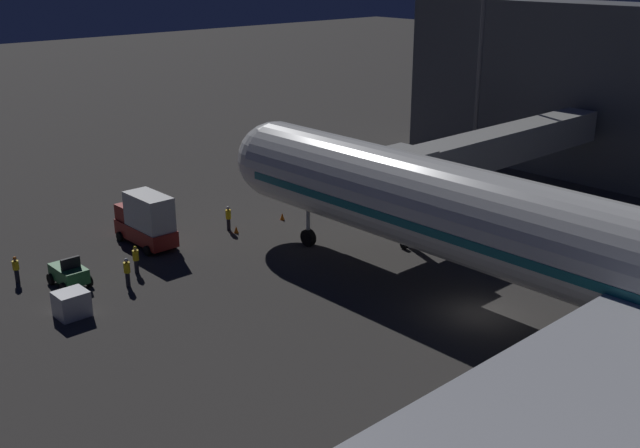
{
  "coord_description": "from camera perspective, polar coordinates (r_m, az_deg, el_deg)",
  "views": [
    {
      "loc": [
        33.01,
        22.61,
        19.22
      ],
      "look_at": [
        3.0,
        -10.17,
        3.5
      ],
      "focal_mm": 42.58,
      "sensor_mm": 36.0,
      "label": 1
    }
  ],
  "objects": [
    {
      "name": "baggage_container_near_belt",
      "position": [
        45.14,
        -18.17,
        -5.73
      ],
      "size": [
        1.73,
        1.55,
        1.48
      ],
      "primitive_type": "cube",
      "color": "#B7BABF",
      "rests_on": "ground_plane"
    },
    {
      "name": "jet_bridge",
      "position": [
        57.97,
        12.25,
        5.4
      ],
      "size": [
        24.82,
        3.4,
        7.09
      ],
      "color": "#9E9E99",
      "rests_on": "ground_plane"
    },
    {
      "name": "apron_floodlight_mast",
      "position": [
        72.54,
        11.99,
        12.89
      ],
      "size": [
        2.9,
        0.5,
        19.88
      ],
      "color": "#59595E",
      "rests_on": "ground_plane"
    },
    {
      "name": "traffic_cone_nose_port",
      "position": [
        58.56,
        -2.86,
        0.58
      ],
      "size": [
        0.36,
        0.36,
        0.55
      ],
      "primitive_type": "cone",
      "color": "orange",
      "rests_on": "ground_plane"
    },
    {
      "name": "traffic_cone_nose_starboard",
      "position": [
        56.02,
        -6.32,
        -0.41
      ],
      "size": [
        0.36,
        0.36,
        0.55
      ],
      "primitive_type": "cone",
      "color": "orange",
      "rests_on": "ground_plane"
    },
    {
      "name": "ground_plane",
      "position": [
        44.39,
        11.89,
        -6.63
      ],
      "size": [
        320.0,
        320.0,
        0.0
      ],
      "primitive_type": "plane",
      "color": "#383533"
    },
    {
      "name": "ground_crew_marshaller_fwd",
      "position": [
        47.94,
        -14.3,
        -3.44
      ],
      "size": [
        0.4,
        0.4,
        1.89
      ],
      "color": "black",
      "rests_on": "ground_plane"
    },
    {
      "name": "ground_crew_walking_aft",
      "position": [
        50.72,
        -21.88,
        -3.11
      ],
      "size": [
        0.4,
        0.4,
        1.73
      ],
      "color": "black",
      "rests_on": "ground_plane"
    },
    {
      "name": "catering_truck",
      "position": [
        54.16,
        -12.94,
        0.33
      ],
      "size": [
        2.36,
        5.41,
        3.83
      ],
      "color": "maroon",
      "rests_on": "ground_plane"
    },
    {
      "name": "ground_crew_by_tug",
      "position": [
        49.84,
        -13.67,
        -2.52
      ],
      "size": [
        0.4,
        0.4,
        1.85
      ],
      "color": "black",
      "rests_on": "ground_plane"
    },
    {
      "name": "ground_crew_near_nose_gear",
      "position": [
        56.37,
        -6.9,
        0.52
      ],
      "size": [
        0.4,
        0.4,
        1.88
      ],
      "color": "black",
      "rests_on": "ground_plane"
    },
    {
      "name": "baggage_tug_spare",
      "position": [
        49.23,
        -18.34,
        -3.56
      ],
      "size": [
        1.86,
        2.68,
        1.95
      ],
      "color": "#287038",
      "rests_on": "ground_plane"
    }
  ]
}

